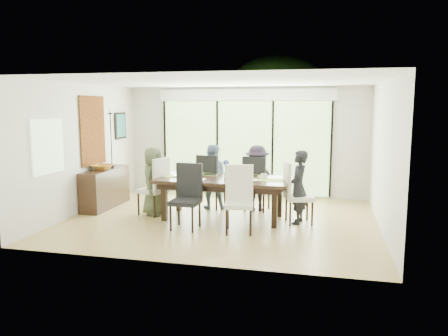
% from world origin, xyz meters
% --- Properties ---
extents(floor, '(6.00, 5.00, 0.01)m').
position_xyz_m(floor, '(0.00, 0.00, -0.01)').
color(floor, olive).
rests_on(floor, ground).
extents(ceiling, '(6.00, 5.00, 0.01)m').
position_xyz_m(ceiling, '(0.00, 0.00, 2.71)').
color(ceiling, white).
rests_on(ceiling, wall_back).
extents(wall_back, '(6.00, 0.02, 2.70)m').
position_xyz_m(wall_back, '(0.00, 2.51, 1.35)').
color(wall_back, beige).
rests_on(wall_back, floor).
extents(wall_front, '(6.00, 0.02, 2.70)m').
position_xyz_m(wall_front, '(0.00, -2.51, 1.35)').
color(wall_front, silver).
rests_on(wall_front, floor).
extents(wall_left, '(0.02, 5.00, 2.70)m').
position_xyz_m(wall_left, '(-3.01, 0.00, 1.35)').
color(wall_left, silver).
rests_on(wall_left, floor).
extents(wall_right, '(0.02, 5.00, 2.70)m').
position_xyz_m(wall_right, '(3.01, 0.00, 1.35)').
color(wall_right, silver).
rests_on(wall_right, floor).
extents(glass_doors, '(4.20, 0.02, 2.30)m').
position_xyz_m(glass_doors, '(0.00, 2.47, 1.20)').
color(glass_doors, '#598C3F').
rests_on(glass_doors, wall_back).
extents(blinds_header, '(4.40, 0.06, 0.28)m').
position_xyz_m(blinds_header, '(0.00, 2.46, 2.50)').
color(blinds_header, white).
rests_on(blinds_header, wall_back).
extents(mullion_a, '(0.05, 0.04, 2.30)m').
position_xyz_m(mullion_a, '(-2.10, 2.46, 1.20)').
color(mullion_a, black).
rests_on(mullion_a, wall_back).
extents(mullion_b, '(0.05, 0.04, 2.30)m').
position_xyz_m(mullion_b, '(-0.70, 2.46, 1.20)').
color(mullion_b, black).
rests_on(mullion_b, wall_back).
extents(mullion_c, '(0.05, 0.04, 2.30)m').
position_xyz_m(mullion_c, '(0.70, 2.46, 1.20)').
color(mullion_c, black).
rests_on(mullion_c, wall_back).
extents(mullion_d, '(0.05, 0.04, 2.30)m').
position_xyz_m(mullion_d, '(2.10, 2.46, 1.20)').
color(mullion_d, black).
rests_on(mullion_d, wall_back).
extents(side_window, '(0.02, 0.90, 1.00)m').
position_xyz_m(side_window, '(-2.97, -1.20, 1.50)').
color(side_window, '#8CAD7F').
rests_on(side_window, wall_left).
extents(deck, '(6.00, 1.80, 0.10)m').
position_xyz_m(deck, '(0.00, 3.40, -0.05)').
color(deck, brown).
rests_on(deck, ground).
extents(rail_top, '(6.00, 0.08, 0.06)m').
position_xyz_m(rail_top, '(0.00, 4.20, 0.55)').
color(rail_top, '#513F22').
rests_on(rail_top, deck).
extents(foliage_left, '(3.20, 3.20, 3.20)m').
position_xyz_m(foliage_left, '(-1.80, 5.20, 1.44)').
color(foliage_left, '#14380F').
rests_on(foliage_left, ground).
extents(foliage_mid, '(4.00, 4.00, 4.00)m').
position_xyz_m(foliage_mid, '(0.40, 5.80, 1.80)').
color(foliage_mid, '#14380F').
rests_on(foliage_mid, ground).
extents(foliage_right, '(2.80, 2.80, 2.80)m').
position_xyz_m(foliage_right, '(2.20, 5.00, 1.26)').
color(foliage_right, '#14380F').
rests_on(foliage_right, ground).
extents(foliage_far, '(3.60, 3.60, 3.60)m').
position_xyz_m(foliage_far, '(-0.60, 6.50, 1.62)').
color(foliage_far, '#14380F').
rests_on(foliage_far, ground).
extents(table_top, '(2.62, 1.20, 0.07)m').
position_xyz_m(table_top, '(0.02, 0.09, 0.79)').
color(table_top, black).
rests_on(table_top, floor).
extents(table_apron, '(2.40, 0.98, 0.11)m').
position_xyz_m(table_apron, '(0.02, 0.09, 0.69)').
color(table_apron, black).
rests_on(table_apron, floor).
extents(table_leg_fl, '(0.10, 0.10, 0.75)m').
position_xyz_m(table_leg_fl, '(-1.06, -0.34, 0.38)').
color(table_leg_fl, black).
rests_on(table_leg_fl, floor).
extents(table_leg_fr, '(0.10, 0.10, 0.75)m').
position_xyz_m(table_leg_fr, '(1.10, -0.34, 0.38)').
color(table_leg_fr, black).
rests_on(table_leg_fr, floor).
extents(table_leg_bl, '(0.10, 0.10, 0.75)m').
position_xyz_m(table_leg_bl, '(-1.06, 0.52, 0.38)').
color(table_leg_bl, black).
rests_on(table_leg_bl, floor).
extents(table_leg_br, '(0.10, 0.10, 0.75)m').
position_xyz_m(table_leg_br, '(1.10, 0.52, 0.38)').
color(table_leg_br, black).
rests_on(table_leg_br, floor).
extents(chair_left_end, '(0.62, 0.62, 1.20)m').
position_xyz_m(chair_left_end, '(-1.48, 0.09, 0.60)').
color(chair_left_end, beige).
rests_on(chair_left_end, floor).
extents(chair_right_end, '(0.62, 0.62, 1.20)m').
position_xyz_m(chair_right_end, '(1.52, 0.09, 0.60)').
color(chair_right_end, silver).
rests_on(chair_right_end, floor).
extents(chair_far_left, '(0.60, 0.60, 1.20)m').
position_xyz_m(chair_far_left, '(-0.43, 0.94, 0.60)').
color(chair_far_left, black).
rests_on(chair_far_left, floor).
extents(chair_far_right, '(0.57, 0.57, 1.20)m').
position_xyz_m(chair_far_right, '(0.57, 0.94, 0.60)').
color(chair_far_right, black).
rests_on(chair_far_right, floor).
extents(chair_near_left, '(0.52, 0.52, 1.20)m').
position_xyz_m(chair_near_left, '(-0.48, -0.78, 0.60)').
color(chair_near_left, black).
rests_on(chair_near_left, floor).
extents(chair_near_right, '(0.58, 0.58, 1.20)m').
position_xyz_m(chair_near_right, '(0.52, -0.78, 0.60)').
color(chair_near_right, silver).
rests_on(chair_near_right, floor).
extents(person_left_end, '(0.42, 0.66, 1.41)m').
position_xyz_m(person_left_end, '(-1.46, 0.09, 0.70)').
color(person_left_end, '#4A5337').
rests_on(person_left_end, floor).
extents(person_right_end, '(0.47, 0.69, 1.41)m').
position_xyz_m(person_right_end, '(1.50, 0.09, 0.70)').
color(person_right_end, black).
rests_on(person_right_end, floor).
extents(person_far_left, '(0.70, 0.49, 1.41)m').
position_xyz_m(person_far_left, '(-0.43, 0.92, 0.70)').
color(person_far_left, slate).
rests_on(person_far_left, floor).
extents(person_far_right, '(0.68, 0.46, 1.41)m').
position_xyz_m(person_far_right, '(0.57, 0.92, 0.70)').
color(person_far_right, black).
rests_on(person_far_right, floor).
extents(placemat_left, '(0.48, 0.35, 0.01)m').
position_xyz_m(placemat_left, '(-0.93, 0.09, 0.82)').
color(placemat_left, '#97AF3E').
rests_on(placemat_left, table_top).
extents(placemat_right, '(0.48, 0.35, 0.01)m').
position_xyz_m(placemat_right, '(0.97, 0.09, 0.82)').
color(placemat_right, '#98C546').
rests_on(placemat_right, table_top).
extents(placemat_far_l, '(0.48, 0.35, 0.01)m').
position_xyz_m(placemat_far_l, '(-0.43, 0.49, 0.82)').
color(placemat_far_l, '#83A23A').
rests_on(placemat_far_l, table_top).
extents(placemat_far_r, '(0.48, 0.35, 0.01)m').
position_xyz_m(placemat_far_r, '(0.57, 0.49, 0.82)').
color(placemat_far_r, '#8FA039').
rests_on(placemat_far_r, table_top).
extents(placemat_paper, '(0.48, 0.35, 0.01)m').
position_xyz_m(placemat_paper, '(-0.53, -0.21, 0.82)').
color(placemat_paper, white).
rests_on(placemat_paper, table_top).
extents(tablet_far_l, '(0.28, 0.20, 0.01)m').
position_xyz_m(tablet_far_l, '(-0.33, 0.44, 0.83)').
color(tablet_far_l, black).
rests_on(tablet_far_l, table_top).
extents(tablet_far_r, '(0.26, 0.19, 0.01)m').
position_xyz_m(tablet_far_r, '(0.52, 0.44, 0.83)').
color(tablet_far_r, black).
rests_on(tablet_far_r, table_top).
extents(papers, '(0.33, 0.24, 0.00)m').
position_xyz_m(papers, '(0.72, 0.04, 0.82)').
color(papers, white).
rests_on(papers, table_top).
extents(platter_base, '(0.28, 0.28, 0.03)m').
position_xyz_m(platter_base, '(-0.53, -0.21, 0.84)').
color(platter_base, white).
rests_on(platter_base, table_top).
extents(platter_snacks, '(0.22, 0.22, 0.02)m').
position_xyz_m(platter_snacks, '(-0.53, -0.21, 0.86)').
color(platter_snacks, orange).
rests_on(platter_snacks, table_top).
extents(vase, '(0.09, 0.09, 0.13)m').
position_xyz_m(vase, '(0.07, 0.14, 0.88)').
color(vase, silver).
rests_on(vase, table_top).
extents(hyacinth_stems, '(0.04, 0.04, 0.17)m').
position_xyz_m(hyacinth_stems, '(0.07, 0.14, 1.02)').
color(hyacinth_stems, '#337226').
rests_on(hyacinth_stems, table_top).
extents(hyacinth_blooms, '(0.12, 0.12, 0.12)m').
position_xyz_m(hyacinth_blooms, '(0.07, 0.14, 1.12)').
color(hyacinth_blooms, '#474EB2').
rests_on(hyacinth_blooms, table_top).
extents(laptop, '(0.36, 0.23, 0.03)m').
position_xyz_m(laptop, '(-0.83, -0.01, 0.83)').
color(laptop, silver).
rests_on(laptop, table_top).
extents(cup_a, '(0.17, 0.17, 0.10)m').
position_xyz_m(cup_a, '(-0.68, 0.24, 0.87)').
color(cup_a, white).
rests_on(cup_a, table_top).
extents(cup_b, '(0.13, 0.13, 0.10)m').
position_xyz_m(cup_b, '(0.17, -0.01, 0.87)').
color(cup_b, white).
rests_on(cup_b, table_top).
extents(cup_c, '(0.14, 0.14, 0.10)m').
position_xyz_m(cup_c, '(0.82, 0.19, 0.87)').
color(cup_c, white).
rests_on(cup_c, table_top).
extents(book, '(0.24, 0.29, 0.02)m').
position_xyz_m(book, '(0.27, 0.14, 0.83)').
color(book, white).
rests_on(book, table_top).
extents(sideboard, '(0.43, 1.52, 0.86)m').
position_xyz_m(sideboard, '(-2.76, 0.45, 0.43)').
color(sideboard, black).
rests_on(sideboard, floor).
extents(bowl, '(0.45, 0.45, 0.11)m').
position_xyz_m(bowl, '(-2.76, 0.35, 0.91)').
color(bowl, '#9B6521').
rests_on(bowl, sideboard).
extents(candlestick_base, '(0.10, 0.10, 0.04)m').
position_xyz_m(candlestick_base, '(-2.76, 0.80, 0.88)').
color(candlestick_base, black).
rests_on(candlestick_base, sideboard).
extents(candlestick_shaft, '(0.02, 0.02, 1.19)m').
position_xyz_m(candlestick_shaft, '(-2.76, 0.80, 1.48)').
color(candlestick_shaft, black).
rests_on(candlestick_shaft, sideboard).
extents(candlestick_pan, '(0.10, 0.10, 0.03)m').
position_xyz_m(candlestick_pan, '(-2.76, 0.80, 2.07)').
color(candlestick_pan, black).
rests_on(candlestick_pan, sideboard).
extents(candle, '(0.03, 0.03, 0.10)m').
position_xyz_m(candle, '(-2.76, 0.80, 2.12)').
color(candle, silver).
rests_on(candle, sideboard).
extents(tapestry, '(0.02, 1.00, 1.50)m').
position_xyz_m(tapestry, '(-2.97, 0.40, 1.70)').
color(tapestry, brown).
rests_on(tapestry, wall_left).
extents(art_frame, '(0.03, 0.55, 0.65)m').
position_xyz_m(art_frame, '(-2.97, 1.70, 1.75)').
color(art_frame, black).
rests_on(art_frame, wall_left).
extents(art_canvas, '(0.01, 0.45, 0.55)m').
position_xyz_m(art_canvas, '(-2.95, 1.70, 1.75)').
color(art_canvas, '#1B5955').
rests_on(art_canvas, wall_left).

